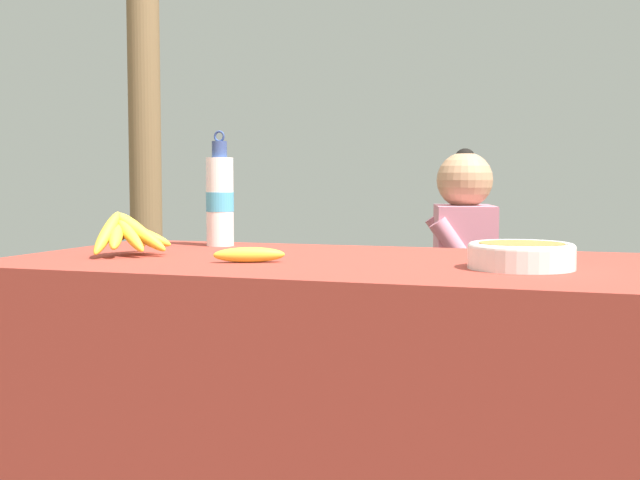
{
  "coord_description": "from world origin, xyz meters",
  "views": [
    {
      "loc": [
        0.58,
        -1.77,
        0.91
      ],
      "look_at": [
        -0.03,
        0.05,
        0.77
      ],
      "focal_mm": 45.0,
      "sensor_mm": 36.0,
      "label": 1
    }
  ],
  "objects_px": {
    "seated_vendor": "(451,271)",
    "serving_bowl": "(521,254)",
    "water_bottle": "(220,199)",
    "banana_bunch_ripe": "(129,233)",
    "loose_banana_front": "(249,255)",
    "support_post_near": "(144,73)",
    "banana_bunch_green": "(310,304)",
    "wooden_bench": "(405,340)"
  },
  "relations": [
    {
      "from": "seated_vendor",
      "to": "serving_bowl",
      "type": "bearing_deg",
      "value": 92.57
    },
    {
      "from": "water_bottle",
      "to": "banana_bunch_ripe",
      "type": "bearing_deg",
      "value": -103.97
    },
    {
      "from": "serving_bowl",
      "to": "loose_banana_front",
      "type": "height_order",
      "value": "serving_bowl"
    },
    {
      "from": "support_post_near",
      "to": "banana_bunch_ripe",
      "type": "bearing_deg",
      "value": -60.77
    },
    {
      "from": "banana_bunch_ripe",
      "to": "serving_bowl",
      "type": "distance_m",
      "value": 0.93
    },
    {
      "from": "serving_bowl",
      "to": "seated_vendor",
      "type": "relative_size",
      "value": 0.21
    },
    {
      "from": "seated_vendor",
      "to": "banana_bunch_green",
      "type": "distance_m",
      "value": 0.57
    },
    {
      "from": "loose_banana_front",
      "to": "wooden_bench",
      "type": "relative_size",
      "value": 0.11
    },
    {
      "from": "banana_bunch_ripe",
      "to": "loose_banana_front",
      "type": "xyz_separation_m",
      "value": [
        0.34,
        -0.06,
        -0.04
      ]
    },
    {
      "from": "banana_bunch_green",
      "to": "water_bottle",
      "type": "bearing_deg",
      "value": -87.72
    },
    {
      "from": "loose_banana_front",
      "to": "banana_bunch_green",
      "type": "distance_m",
      "value": 1.33
    },
    {
      "from": "serving_bowl",
      "to": "loose_banana_front",
      "type": "xyz_separation_m",
      "value": [
        -0.58,
        -0.06,
        -0.01
      ]
    },
    {
      "from": "wooden_bench",
      "to": "serving_bowl",
      "type": "bearing_deg",
      "value": -67.11
    },
    {
      "from": "banana_bunch_ripe",
      "to": "serving_bowl",
      "type": "height_order",
      "value": "banana_bunch_ripe"
    },
    {
      "from": "serving_bowl",
      "to": "wooden_bench",
      "type": "bearing_deg",
      "value": 112.89
    },
    {
      "from": "wooden_bench",
      "to": "seated_vendor",
      "type": "xyz_separation_m",
      "value": [
        0.17,
        -0.04,
        0.27
      ]
    },
    {
      "from": "serving_bowl",
      "to": "banana_bunch_green",
      "type": "xyz_separation_m",
      "value": [
        -0.88,
        1.2,
        -0.32
      ]
    },
    {
      "from": "wooden_bench",
      "to": "banana_bunch_green",
      "type": "relative_size",
      "value": 6.64
    },
    {
      "from": "banana_bunch_green",
      "to": "serving_bowl",
      "type": "bearing_deg",
      "value": -53.73
    },
    {
      "from": "loose_banana_front",
      "to": "support_post_near",
      "type": "distance_m",
      "value": 1.92
    },
    {
      "from": "banana_bunch_ripe",
      "to": "banana_bunch_green",
      "type": "bearing_deg",
      "value": 87.67
    },
    {
      "from": "serving_bowl",
      "to": "wooden_bench",
      "type": "relative_size",
      "value": 0.15
    },
    {
      "from": "banana_bunch_green",
      "to": "support_post_near",
      "type": "height_order",
      "value": "support_post_near"
    },
    {
      "from": "banana_bunch_green",
      "to": "support_post_near",
      "type": "xyz_separation_m",
      "value": [
        -0.81,
        0.17,
        0.94
      ]
    },
    {
      "from": "banana_bunch_ripe",
      "to": "wooden_bench",
      "type": "bearing_deg",
      "value": 70.54
    },
    {
      "from": "wooden_bench",
      "to": "banana_bunch_green",
      "type": "xyz_separation_m",
      "value": [
        -0.37,
        0.0,
        0.12
      ]
    },
    {
      "from": "wooden_bench",
      "to": "support_post_near",
      "type": "distance_m",
      "value": 1.6
    },
    {
      "from": "wooden_bench",
      "to": "seated_vendor",
      "type": "height_order",
      "value": "seated_vendor"
    },
    {
      "from": "banana_bunch_ripe",
      "to": "wooden_bench",
      "type": "distance_m",
      "value": 1.35
    },
    {
      "from": "wooden_bench",
      "to": "banana_bunch_green",
      "type": "distance_m",
      "value": 0.39
    },
    {
      "from": "water_bottle",
      "to": "seated_vendor",
      "type": "relative_size",
      "value": 0.31
    },
    {
      "from": "serving_bowl",
      "to": "wooden_bench",
      "type": "distance_m",
      "value": 1.37
    },
    {
      "from": "banana_bunch_ripe",
      "to": "serving_bowl",
      "type": "xyz_separation_m",
      "value": [
        0.93,
        0.0,
        -0.02
      ]
    },
    {
      "from": "support_post_near",
      "to": "loose_banana_front",
      "type": "bearing_deg",
      "value": -52.17
    },
    {
      "from": "banana_bunch_ripe",
      "to": "water_bottle",
      "type": "height_order",
      "value": "water_bottle"
    },
    {
      "from": "serving_bowl",
      "to": "seated_vendor",
      "type": "distance_m",
      "value": 1.21
    },
    {
      "from": "serving_bowl",
      "to": "banana_bunch_green",
      "type": "relative_size",
      "value": 1.01
    },
    {
      "from": "wooden_bench",
      "to": "banana_bunch_green",
      "type": "bearing_deg",
      "value": 179.53
    },
    {
      "from": "water_bottle",
      "to": "loose_banana_front",
      "type": "xyz_separation_m",
      "value": [
        0.26,
        -0.4,
        -0.11
      ]
    },
    {
      "from": "water_bottle",
      "to": "banana_bunch_green",
      "type": "bearing_deg",
      "value": 92.28
    },
    {
      "from": "banana_bunch_ripe",
      "to": "seated_vendor",
      "type": "bearing_deg",
      "value": 62.66
    },
    {
      "from": "serving_bowl",
      "to": "banana_bunch_green",
      "type": "distance_m",
      "value": 1.52
    }
  ]
}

